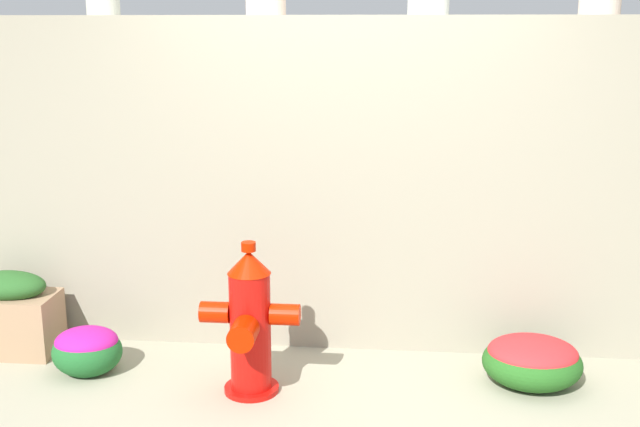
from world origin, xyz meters
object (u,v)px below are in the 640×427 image
object	(u,v)px
fire_hydrant	(250,325)
planter_box	(10,314)
flower_bush_left	(532,360)
flower_bush_right	(87,349)

from	to	relation	value
fire_hydrant	planter_box	distance (m)	1.66
fire_hydrant	flower_bush_left	size ratio (longest dim) A/B	1.54
flower_bush_left	flower_bush_right	distance (m)	2.61
flower_bush_left	fire_hydrant	bearing A→B (deg)	-170.93
flower_bush_left	planter_box	world-z (taller)	planter_box
fire_hydrant	flower_bush_right	distance (m)	1.06
flower_bush_left	planter_box	distance (m)	3.20
flower_bush_right	planter_box	distance (m)	0.65
planter_box	flower_bush_right	bearing A→B (deg)	-22.51
fire_hydrant	planter_box	world-z (taller)	fire_hydrant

